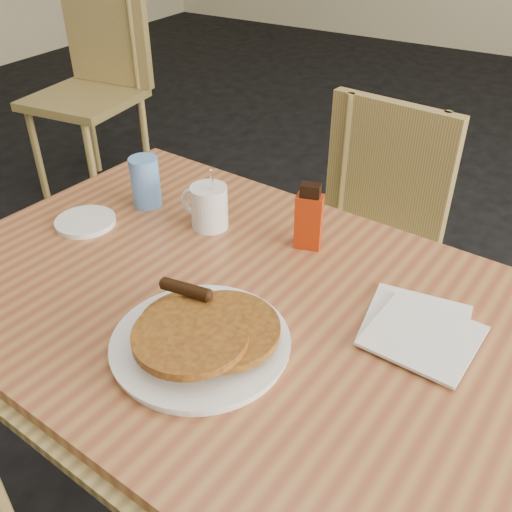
% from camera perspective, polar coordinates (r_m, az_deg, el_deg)
% --- Properties ---
extents(main_table, '(1.30, 0.94, 0.75)m').
position_cam_1_polar(main_table, '(1.10, -2.14, -5.58)').
color(main_table, '#A36A3A').
rests_on(main_table, floor).
extents(chair_main_far, '(0.44, 0.44, 0.87)m').
position_cam_1_polar(chair_main_far, '(1.75, 11.43, 2.99)').
color(chair_main_far, tan).
rests_on(chair_main_far, floor).
extents(chair_wall_extra, '(0.51, 0.51, 1.03)m').
position_cam_1_polar(chair_wall_extra, '(2.97, -15.79, 17.58)').
color(chair_wall_extra, tan).
rests_on(chair_wall_extra, floor).
extents(pancake_plate, '(0.30, 0.30, 0.09)m').
position_cam_1_polar(pancake_plate, '(0.95, -5.50, -8.07)').
color(pancake_plate, white).
rests_on(pancake_plate, main_table).
extents(coffee_mug, '(0.12, 0.08, 0.15)m').
position_cam_1_polar(coffee_mug, '(1.25, -4.80, 5.01)').
color(coffee_mug, white).
rests_on(coffee_mug, main_table).
extents(syrup_bottle, '(0.06, 0.05, 0.15)m').
position_cam_1_polar(syrup_bottle, '(1.18, 5.30, 3.76)').
color(syrup_bottle, maroon).
rests_on(syrup_bottle, main_table).
extents(napkin_stack, '(0.21, 0.22, 0.01)m').
position_cam_1_polar(napkin_stack, '(1.03, 16.03, -7.07)').
color(napkin_stack, white).
rests_on(napkin_stack, main_table).
extents(blue_tumbler, '(0.08, 0.08, 0.12)m').
position_cam_1_polar(blue_tumbler, '(1.36, -11.00, 7.29)').
color(blue_tumbler, '#5E92DE').
rests_on(blue_tumbler, main_table).
extents(side_saucer, '(0.16, 0.16, 0.01)m').
position_cam_1_polar(side_saucer, '(1.33, -16.69, 3.31)').
color(side_saucer, white).
rests_on(side_saucer, main_table).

